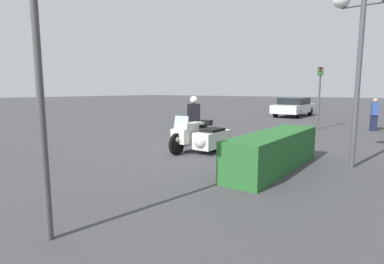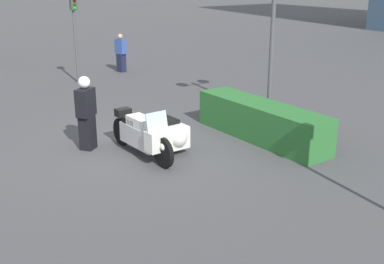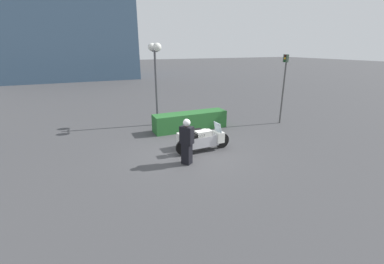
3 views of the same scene
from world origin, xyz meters
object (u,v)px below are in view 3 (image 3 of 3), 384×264
Objects in this scene: hedge_bush_curbside at (190,121)px; traffic_light_near at (284,80)px; twin_lamp_post at (155,59)px; officer_rider at (187,141)px; police_motorcycle at (200,138)px.

hedge_bush_curbside is 1.03× the size of traffic_light_near.
twin_lamp_post is 6.99m from traffic_light_near.
hedge_bush_curbside is (1.78, 3.78, -0.46)m from officer_rider.
traffic_light_near is (5.79, 1.65, 1.98)m from police_motorcycle.
officer_rider is (-1.11, -1.15, 0.44)m from police_motorcycle.
twin_lamp_post reaches higher than traffic_light_near.
twin_lamp_post is (-0.64, 4.15, 3.07)m from police_motorcycle.
traffic_light_near reaches higher than officer_rider.
officer_rider is 0.44× the size of hedge_bush_curbside.
hedge_bush_curbside is 0.89× the size of twin_lamp_post.
hedge_bush_curbside is 3.68m from twin_lamp_post.
traffic_light_near reaches higher than hedge_bush_curbside.
twin_lamp_post is (-1.31, 1.52, 3.09)m from hedge_bush_curbside.
police_motorcycle is at bearing -104.27° from hedge_bush_curbside.
police_motorcycle is 0.65× the size of traffic_light_near.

